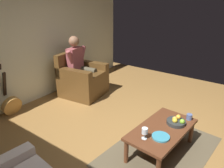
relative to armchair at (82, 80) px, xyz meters
The scene contains 11 objects.
ground_plane 2.22m from the armchair, 69.84° to the left, with size 6.43×6.43×0.00m, color olive.
wall_back 1.36m from the armchair, 40.58° to the right, with size 5.60×0.06×2.52m, color beige.
rug 2.38m from the armchair, 70.38° to the left, with size 1.78×1.17×0.01m, color brown.
armchair is the anchor object (origin of this frame).
person_seated 0.37m from the armchair, 82.68° to the right, with size 0.64×0.63×1.29m.
coffee_table 2.36m from the armchair, 70.38° to the left, with size 1.12×0.66×0.39m.
guitar 1.50m from the armchair, 17.42° to the right, with size 0.36×0.31×0.95m.
wine_glass_near 2.42m from the armchair, 61.88° to the left, with size 0.08×0.08×0.15m.
fruit_bowl 2.41m from the armchair, 76.19° to the left, with size 0.26×0.26×0.11m.
decorative_dish 2.50m from the armchair, 66.44° to the left, with size 0.23×0.23×0.02m, color teal.
candle_jar 2.47m from the armchair, 81.78° to the left, with size 0.08×0.08×0.08m, color slate.
Camera 1 is at (2.45, 1.06, 2.05)m, focal length 34.60 mm.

